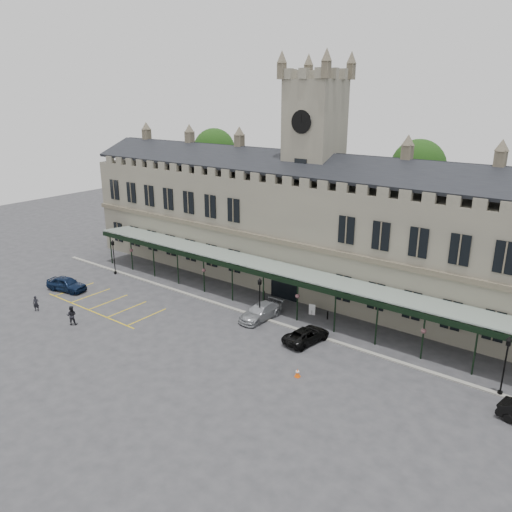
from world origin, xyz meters
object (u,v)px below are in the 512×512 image
Objects in this scene: sign_board at (312,310)px; person_b at (72,315)px; clock_tower at (313,169)px; station_building at (311,230)px; lamp_post_left at (114,254)px; lamp_post_mid at (260,296)px; traffic_cone at (298,373)px; car_left_a at (66,284)px; person_a at (36,303)px; car_taxi at (261,312)px; car_van at (306,335)px; lamp_post_right at (506,361)px.

sign_board is 0.59× the size of person_b.
station_building is at bearing -90.00° from clock_tower.
lamp_post_left is at bearing -151.57° from clock_tower.
clock_tower is at bearing -158.95° from person_b.
clock_tower is 5.73× the size of lamp_post_mid.
station_building is 14.06× the size of lamp_post_left.
lamp_post_left is at bearing -94.14° from person_b.
clock_tower is at bearing 118.79° from traffic_cone.
car_left_a reaches higher than person_a.
car_taxi is (21.29, 7.09, -0.06)m from car_left_a.
person_a is at bearing -143.56° from car_taxi.
person_a is (-24.91, -10.67, 0.15)m from car_van.
station_building is at bearing -48.93° from car_van.
traffic_cone is at bearing 125.54° from car_van.
lamp_post_right is 2.99× the size of person_a.
lamp_post_left reaches higher than car_van.
car_taxi is at bearing -179.64° from lamp_post_right.
traffic_cone is 0.15× the size of car_van.
car_left_a is at bearing -70.09° from person_b.
sign_board is 27.40m from person_a.
car_left_a is 5.48m from person_a.
car_left_a is 2.48× the size of person_b.
car_van is (5.83, -0.98, -1.93)m from lamp_post_mid.
lamp_post_left is at bearing -10.97° from car_left_a.
station_building is 23.53m from lamp_post_left.
person_b is at bearing -139.92° from lamp_post_mid.
car_van is at bearing -59.63° from clock_tower.
lamp_post_left is 3.86× the size of sign_board.
clock_tower is 5.33× the size of car_left_a.
lamp_post_left is 11.96m from person_a.
car_left_a is at bearing 70.07° from person_a.
lamp_post_mid reaches higher than car_left_a.
car_left_a is at bearing -88.73° from lamp_post_left.
traffic_cone is 0.13× the size of car_taxi.
clock_tower reaches higher than car_left_a.
clock_tower is (0.00, 0.09, 6.64)m from station_building.
sign_board is 22.83m from person_b.
car_van is (7.00, -11.95, -12.48)m from clock_tower.
lamp_post_left is 2.28× the size of person_b.
lamp_post_mid is 2.31× the size of person_b.
lamp_post_right is 6.90× the size of traffic_cone.
sign_board is at bearing -78.59° from car_left_a.
lamp_post_left is 25.35m from sign_board.
car_van is (2.52, -5.12, 0.09)m from sign_board.
lamp_post_left is 21.60m from lamp_post_mid.
clock_tower reaches higher than car_van.
car_left_a is at bearing -179.11° from traffic_cone.
person_a is (2.38, -4.94, -0.01)m from car_left_a.
sign_board is at bearing -56.39° from station_building.
person_b reaches higher than traffic_cone.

